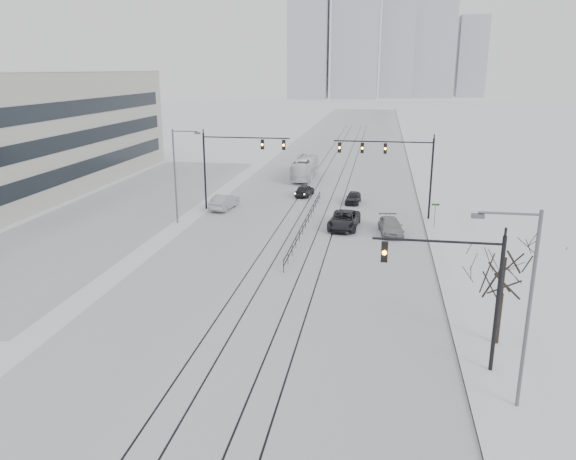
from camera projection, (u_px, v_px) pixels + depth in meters
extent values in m
plane|color=silver|center=(211.00, 420.00, 23.83)|extent=(500.00, 500.00, 0.00)
cube|color=silver|center=(334.00, 172.00, 80.69)|extent=(22.00, 260.00, 0.02)
cube|color=white|center=(430.00, 174.00, 78.53)|extent=(5.00, 260.00, 0.16)
cube|color=gray|center=(412.00, 174.00, 78.93)|extent=(0.10, 260.00, 0.12)
cube|color=silver|center=(127.00, 207.00, 60.15)|extent=(14.00, 60.00, 0.03)
cube|color=black|center=(295.00, 203.00, 62.14)|extent=(0.10, 180.00, 0.01)
cube|color=black|center=(307.00, 203.00, 61.92)|extent=(0.10, 180.00, 0.01)
cube|color=black|center=(329.00, 204.00, 61.54)|extent=(0.10, 180.00, 0.01)
cube|color=black|center=(341.00, 205.00, 61.32)|extent=(0.10, 180.00, 0.01)
cube|color=black|center=(51.00, 141.00, 59.47)|extent=(0.08, 58.00, 12.00)
cube|color=#A2A6B1|center=(309.00, 40.00, 267.34)|extent=(18.00, 18.00, 55.00)
cube|color=#A2A6B1|center=(356.00, 21.00, 269.09)|extent=(22.00, 22.00, 72.00)
cube|color=#A2A6B1|center=(397.00, 48.00, 276.84)|extent=(16.00, 16.00, 48.00)
cube|color=#A2A6B1|center=(434.00, 32.00, 279.36)|extent=(20.00, 20.00, 64.00)
cube|color=#A2A6B1|center=(471.00, 57.00, 287.11)|extent=(14.00, 14.00, 40.00)
cylinder|color=black|center=(497.00, 307.00, 26.58)|extent=(0.20, 0.20, 7.00)
cylinder|color=black|center=(437.00, 241.00, 26.20)|extent=(6.00, 0.12, 0.12)
cube|color=black|center=(384.00, 252.00, 26.76)|extent=(0.32, 0.24, 1.00)
sphere|color=orange|center=(384.00, 253.00, 26.62)|extent=(0.22, 0.22, 0.22)
cylinder|color=black|center=(431.00, 180.00, 54.07)|extent=(0.20, 0.20, 8.00)
cylinder|color=black|center=(383.00, 142.00, 53.82)|extent=(9.50, 0.12, 0.12)
cube|color=black|center=(340.00, 147.00, 54.66)|extent=(0.32, 0.24, 1.00)
sphere|color=orange|center=(339.00, 148.00, 54.52)|extent=(0.22, 0.22, 0.22)
cube|color=black|center=(362.00, 148.00, 54.31)|extent=(0.32, 0.24, 1.00)
sphere|color=orange|center=(362.00, 148.00, 54.18)|extent=(0.22, 0.22, 0.22)
cube|color=black|center=(385.00, 149.00, 53.96)|extent=(0.32, 0.24, 1.00)
sphere|color=orange|center=(385.00, 149.00, 53.83)|extent=(0.22, 0.22, 0.22)
cylinder|color=black|center=(205.00, 171.00, 58.65)|extent=(0.20, 0.20, 8.00)
cylinder|color=black|center=(246.00, 138.00, 56.94)|extent=(9.00, 0.12, 0.12)
cube|color=black|center=(284.00, 145.00, 56.51)|extent=(0.32, 0.24, 1.00)
sphere|color=orange|center=(284.00, 145.00, 56.37)|extent=(0.22, 0.22, 0.22)
cube|color=black|center=(262.00, 144.00, 56.85)|extent=(0.32, 0.24, 1.00)
sphere|color=orange|center=(262.00, 145.00, 56.72)|extent=(0.22, 0.22, 0.22)
cylinder|color=#595B60|center=(528.00, 315.00, 23.37)|extent=(0.16, 0.16, 9.00)
cylinder|color=#595B60|center=(510.00, 214.00, 22.36)|extent=(2.40, 0.10, 0.10)
cube|color=#595B60|center=(478.00, 216.00, 22.60)|extent=(0.50, 0.25, 0.18)
cylinder|color=#595B60|center=(175.00, 177.00, 52.98)|extent=(0.16, 0.16, 9.00)
cylinder|color=#595B60|center=(185.00, 131.00, 51.60)|extent=(2.40, 0.10, 0.10)
cube|color=#595B60|center=(197.00, 133.00, 51.45)|extent=(0.50, 0.25, 0.18)
cylinder|color=black|center=(498.00, 320.00, 29.85)|extent=(0.26, 0.26, 3.00)
cylinder|color=black|center=(503.00, 280.00, 29.23)|extent=(0.18, 0.18, 2.50)
cube|color=black|center=(306.00, 219.00, 51.99)|extent=(0.06, 24.00, 0.06)
cube|color=black|center=(306.00, 223.00, 52.10)|extent=(0.06, 24.00, 0.06)
cylinder|color=#595B60|center=(435.00, 216.00, 51.96)|extent=(0.06, 0.06, 2.40)
cube|color=#0C4C19|center=(436.00, 205.00, 51.65)|extent=(0.70, 0.04, 0.18)
imported|color=black|center=(305.00, 190.00, 65.41)|extent=(2.11, 4.17, 1.36)
imported|color=#9C9EA3|center=(224.00, 202.00, 59.27)|extent=(2.25, 4.91, 1.56)
imported|color=black|center=(344.00, 220.00, 52.23)|extent=(2.96, 5.77, 1.56)
imported|color=gray|center=(391.00, 226.00, 50.44)|extent=(2.53, 4.96, 1.38)
imported|color=black|center=(353.00, 198.00, 61.90)|extent=(1.76, 3.87, 1.29)
imported|color=white|center=(305.00, 168.00, 75.69)|extent=(2.48, 10.22, 2.84)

